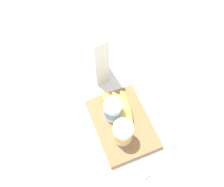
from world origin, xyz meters
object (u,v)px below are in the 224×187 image
(yogurt_cup_front, at_px, (123,133))
(spoon, at_px, (153,170))
(banana_bunch, at_px, (121,109))
(yogurt_cup_back, at_px, (113,110))
(cereal_box, at_px, (91,48))
(cutting_board, at_px, (122,124))

(yogurt_cup_front, distance_m, spoon, 0.17)
(banana_bunch, distance_m, spoon, 0.25)
(yogurt_cup_back, bearing_deg, cereal_box, -2.45)
(cutting_board, relative_size, spoon, 2.09)
(cereal_box, bearing_deg, yogurt_cup_back, 170.33)
(cereal_box, distance_m, banana_bunch, 0.27)
(cereal_box, bearing_deg, cutting_board, 174.96)
(cutting_board, bearing_deg, yogurt_cup_back, 28.77)
(yogurt_cup_front, distance_m, yogurt_cup_back, 0.10)
(yogurt_cup_back, xyz_separation_m, spoon, (-0.24, -0.05, -0.06))
(yogurt_cup_front, relative_size, yogurt_cup_back, 1.07)
(cutting_board, relative_size, cereal_box, 1.13)
(cereal_box, relative_size, yogurt_cup_back, 2.70)
(cutting_board, xyz_separation_m, banana_bunch, (0.05, -0.01, 0.03))
(cereal_box, relative_size, yogurt_cup_front, 2.54)
(cereal_box, distance_m, yogurt_cup_front, 0.36)
(cereal_box, xyz_separation_m, banana_bunch, (-0.25, -0.02, -0.09))
(yogurt_cup_front, bearing_deg, cutting_board, -23.26)
(cereal_box, height_order, banana_bunch, cereal_box)
(cereal_box, height_order, yogurt_cup_front, cereal_box)
(cereal_box, height_order, spoon, cereal_box)
(yogurt_cup_back, bearing_deg, spoon, -167.21)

